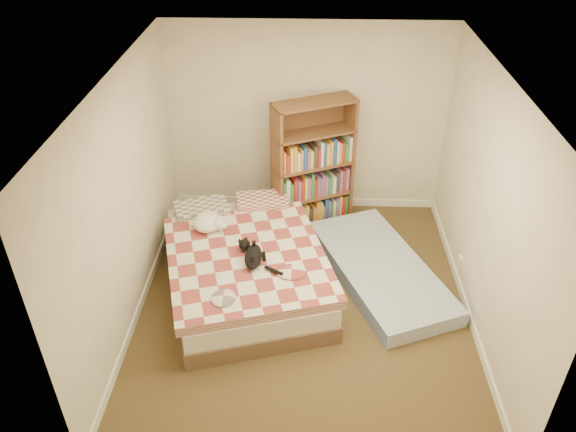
{
  "coord_description": "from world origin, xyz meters",
  "views": [
    {
      "loc": [
        0.0,
        -4.56,
        4.17
      ],
      "look_at": [
        -0.18,
        0.3,
        0.93
      ],
      "focal_mm": 35.0,
      "sensor_mm": 36.0,
      "label": 1
    }
  ],
  "objects_px": {
    "white_dog": "(208,223)",
    "floor_mattress": "(380,270)",
    "black_cat": "(254,255)",
    "bookshelf": "(313,180)",
    "bed": "(246,264)"
  },
  "relations": [
    {
      "from": "bed",
      "to": "white_dog",
      "type": "relative_size",
      "value": 5.58
    },
    {
      "from": "bookshelf",
      "to": "bed",
      "type": "bearing_deg",
      "value": -143.87
    },
    {
      "from": "bookshelf",
      "to": "white_dog",
      "type": "height_order",
      "value": "bookshelf"
    },
    {
      "from": "floor_mattress",
      "to": "black_cat",
      "type": "distance_m",
      "value": 1.55
    },
    {
      "from": "bookshelf",
      "to": "black_cat",
      "type": "xyz_separation_m",
      "value": [
        -0.61,
        -1.57,
        0.0
      ]
    },
    {
      "from": "bed",
      "to": "floor_mattress",
      "type": "xyz_separation_m",
      "value": [
        1.53,
        0.17,
        -0.18
      ]
    },
    {
      "from": "black_cat",
      "to": "bookshelf",
      "type": "bearing_deg",
      "value": 38.16
    },
    {
      "from": "bed",
      "to": "black_cat",
      "type": "xyz_separation_m",
      "value": [
        0.13,
        -0.26,
        0.33
      ]
    },
    {
      "from": "white_dog",
      "to": "floor_mattress",
      "type": "bearing_deg",
      "value": -28.86
    },
    {
      "from": "floor_mattress",
      "to": "white_dog",
      "type": "xyz_separation_m",
      "value": [
        -1.96,
        0.11,
        0.53
      ]
    },
    {
      "from": "bed",
      "to": "white_dog",
      "type": "bearing_deg",
      "value": 131.8
    },
    {
      "from": "floor_mattress",
      "to": "black_cat",
      "type": "xyz_separation_m",
      "value": [
        -1.4,
        -0.43,
        0.51
      ]
    },
    {
      "from": "black_cat",
      "to": "floor_mattress",
      "type": "bearing_deg",
      "value": -13.39
    },
    {
      "from": "black_cat",
      "to": "white_dog",
      "type": "relative_size",
      "value": 1.48
    },
    {
      "from": "black_cat",
      "to": "white_dog",
      "type": "bearing_deg",
      "value": 105.6
    }
  ]
}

